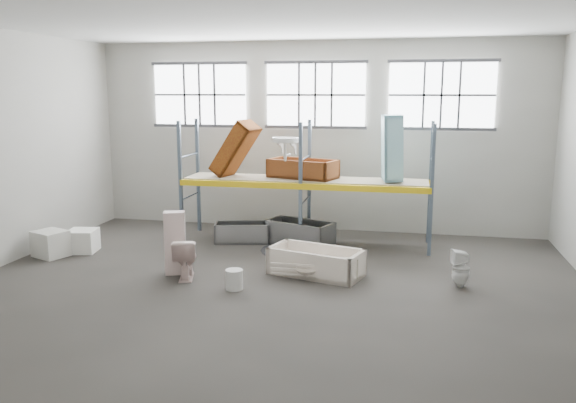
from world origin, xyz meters
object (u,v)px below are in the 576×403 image
(cistern_tall, at_px, (175,243))
(rust_tub_flat, at_px, (303,169))
(carton_near, at_px, (51,244))
(toilet_beige, at_px, (185,258))
(toilet_white, at_px, (461,268))
(bucket, at_px, (234,279))
(bathtub_beige, at_px, (316,262))
(steel_tub_left, at_px, (242,232))
(steel_tub_right, at_px, (300,233))
(blue_tub_upright, at_px, (392,148))

(cistern_tall, bearing_deg, rust_tub_flat, 38.11)
(carton_near, bearing_deg, toilet_beige, -12.84)
(toilet_white, xyz_separation_m, bucket, (-4.20, -1.04, -0.18))
(bathtub_beige, xyz_separation_m, steel_tub_left, (-2.23, 2.21, -0.03))
(bucket, relative_size, carton_near, 0.56)
(toilet_white, xyz_separation_m, steel_tub_right, (-3.60, 2.39, -0.07))
(cistern_tall, xyz_separation_m, bucket, (1.46, -0.67, -0.46))
(steel_tub_right, bearing_deg, toilet_white, -33.61)
(toilet_white, xyz_separation_m, rust_tub_flat, (-3.61, 2.82, 1.45))
(toilet_beige, bearing_deg, steel_tub_right, -137.10)
(toilet_beige, bearing_deg, rust_tub_flat, -133.69)
(toilet_beige, height_order, rust_tub_flat, rust_tub_flat)
(steel_tub_right, bearing_deg, rust_tub_flat, 91.77)
(cistern_tall, distance_m, bucket, 1.67)
(bathtub_beige, height_order, blue_tub_upright, blue_tub_upright)
(blue_tub_upright, bearing_deg, steel_tub_left, -175.41)
(toilet_beige, xyz_separation_m, blue_tub_upright, (3.90, 3.25, 1.98))
(rust_tub_flat, distance_m, bucket, 4.23)
(bathtub_beige, relative_size, toilet_white, 2.55)
(bathtub_beige, distance_m, toilet_beige, 2.64)
(bathtub_beige, height_order, bucket, bathtub_beige)
(bathtub_beige, height_order, steel_tub_right, steel_tub_right)
(toilet_white, distance_m, bucket, 4.33)
(toilet_beige, relative_size, steel_tub_left, 0.63)
(cistern_tall, bearing_deg, toilet_beige, -55.16)
(steel_tub_right, bearing_deg, blue_tub_upright, 7.09)
(bathtub_beige, distance_m, blue_tub_upright, 3.55)
(steel_tub_right, height_order, bucket, steel_tub_right)
(cistern_tall, height_order, carton_near, cistern_tall)
(carton_near, bearing_deg, cistern_tall, -10.30)
(steel_tub_right, relative_size, blue_tub_upright, 1.06)
(blue_tub_upright, height_order, bucket, blue_tub_upright)
(cistern_tall, distance_m, carton_near, 3.36)
(steel_tub_right, bearing_deg, toilet_beige, -120.54)
(steel_tub_left, xyz_separation_m, steel_tub_right, (1.46, 0.02, 0.05))
(steel_tub_left, height_order, steel_tub_right, steel_tub_right)
(bathtub_beige, bearing_deg, steel_tub_left, 151.00)
(cistern_tall, height_order, toilet_white, cistern_tall)
(toilet_beige, relative_size, carton_near, 1.21)
(bathtub_beige, bearing_deg, toilet_white, 12.42)
(toilet_beige, xyz_separation_m, toilet_white, (5.36, 0.59, -0.05))
(bathtub_beige, distance_m, rust_tub_flat, 3.17)
(toilet_white, height_order, rust_tub_flat, rust_tub_flat)
(toilet_beige, height_order, cistern_tall, cistern_tall)
(carton_near, bearing_deg, steel_tub_right, 22.04)
(rust_tub_flat, bearing_deg, toilet_white, -37.97)
(steel_tub_left, relative_size, carton_near, 1.93)
(cistern_tall, bearing_deg, bucket, -43.92)
(bathtub_beige, distance_m, steel_tub_left, 3.14)
(toilet_beige, xyz_separation_m, cistern_tall, (-0.30, 0.22, 0.24))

